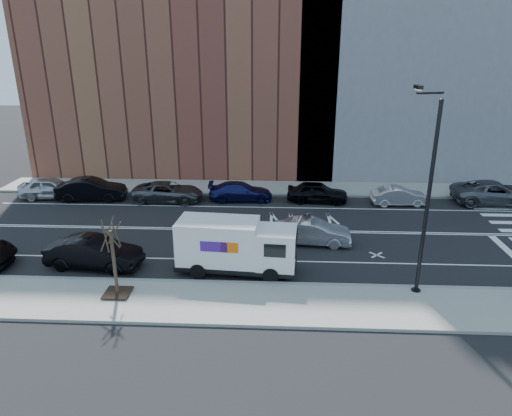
# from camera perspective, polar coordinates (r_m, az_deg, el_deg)

# --- Properties ---
(ground) EXTENTS (120.00, 120.00, 0.00)m
(ground) POSITION_cam_1_polar(r_m,az_deg,el_deg) (28.94, 1.86, -2.82)
(ground) COLOR black
(ground) RESTS_ON ground
(sidewalk_near) EXTENTS (44.00, 3.60, 0.15)m
(sidewalk_near) POSITION_cam_1_polar(r_m,az_deg,el_deg) (21.05, 1.43, -11.89)
(sidewalk_near) COLOR gray
(sidewalk_near) RESTS_ON ground
(sidewalk_far) EXTENTS (44.00, 3.60, 0.15)m
(sidewalk_far) POSITION_cam_1_polar(r_m,az_deg,el_deg) (37.19, 2.10, 2.51)
(sidewalk_far) COLOR gray
(sidewalk_far) RESTS_ON ground
(curb_near) EXTENTS (44.00, 0.25, 0.17)m
(curb_near) POSITION_cam_1_polar(r_m,az_deg,el_deg) (22.60, 1.55, -9.47)
(curb_near) COLOR gray
(curb_near) RESTS_ON ground
(curb_far) EXTENTS (44.00, 0.25, 0.17)m
(curb_far) POSITION_cam_1_polar(r_m,az_deg,el_deg) (35.47, 2.06, 1.66)
(curb_far) COLOR gray
(curb_far) RESTS_ON ground
(road_markings) EXTENTS (40.00, 8.60, 0.01)m
(road_markings) POSITION_cam_1_polar(r_m,az_deg,el_deg) (28.93, 1.86, -2.81)
(road_markings) COLOR white
(road_markings) RESTS_ON ground
(bldg_brick) EXTENTS (26.00, 10.00, 22.00)m
(bldg_brick) POSITION_cam_1_polar(r_m,az_deg,el_deg) (43.12, -8.91, 19.43)
(bldg_brick) COLOR brown
(bldg_brick) RESTS_ON ground
(bldg_concrete) EXTENTS (20.00, 10.00, 26.00)m
(bldg_concrete) POSITION_cam_1_polar(r_m,az_deg,el_deg) (43.92, 19.52, 21.22)
(bldg_concrete) COLOR slate
(bldg_concrete) RESTS_ON ground
(streetlight) EXTENTS (0.44, 4.02, 9.34)m
(streetlight) POSITION_cam_1_polar(r_m,az_deg,el_deg) (21.74, 20.47, 2.36)
(streetlight) COLOR black
(streetlight) RESTS_ON ground
(street_tree) EXTENTS (1.20, 1.20, 3.75)m
(street_tree) POSITION_cam_1_polar(r_m,az_deg,el_deg) (21.98, -17.24, -7.29)
(street_tree) COLOR black
(street_tree) RESTS_ON ground
(fedex_van) EXTENTS (6.27, 2.57, 2.80)m
(fedex_van) POSITION_cam_1_polar(r_m,az_deg,el_deg) (23.31, -2.59, -4.71)
(fedex_van) COLOR black
(fedex_van) RESTS_ON ground
(far_parked_a) EXTENTS (4.87, 2.32, 1.61)m
(far_parked_a) POSITION_cam_1_polar(r_m,az_deg,el_deg) (38.06, -24.17, 2.30)
(far_parked_a) COLOR #B9B9BE
(far_parked_a) RESTS_ON ground
(far_parked_b) EXTENTS (5.18, 2.22, 1.66)m
(far_parked_b) POSITION_cam_1_polar(r_m,az_deg,el_deg) (36.47, -19.87, 2.20)
(far_parked_b) COLOR black
(far_parked_b) RESTS_ON ground
(far_parked_c) EXTENTS (5.21, 2.46, 1.44)m
(far_parked_c) POSITION_cam_1_polar(r_m,az_deg,el_deg) (34.73, -10.96, 2.01)
(far_parked_c) COLOR #4D5055
(far_parked_c) RESTS_ON ground
(far_parked_d) EXTENTS (4.85, 2.20, 1.38)m
(far_parked_d) POSITION_cam_1_polar(r_m,az_deg,el_deg) (34.31, -1.97, 2.09)
(far_parked_d) COLOR #171852
(far_parked_d) RESTS_ON ground
(far_parked_e) EXTENTS (4.59, 2.11, 1.52)m
(far_parked_e) POSITION_cam_1_polar(r_m,az_deg,el_deg) (34.20, 7.68, 1.99)
(far_parked_e) COLOR black
(far_parked_e) RESTS_ON ground
(far_parked_f) EXTENTS (4.15, 1.65, 1.34)m
(far_parked_f) POSITION_cam_1_polar(r_m,az_deg,el_deg) (34.89, 17.47, 1.43)
(far_parked_f) COLOR silver
(far_parked_f) RESTS_ON ground
(far_parked_g) EXTENTS (6.09, 2.92, 1.67)m
(far_parked_g) POSITION_cam_1_polar(r_m,az_deg,el_deg) (37.81, 27.70, 1.69)
(far_parked_g) COLOR #575A5F
(far_parked_g) RESTS_ON ground
(driving_sedan) EXTENTS (4.61, 1.95, 1.48)m
(driving_sedan) POSITION_cam_1_polar(r_m,az_deg,el_deg) (27.01, 7.05, -2.97)
(driving_sedan) COLOR #B1B0B5
(driving_sedan) RESTS_ON ground
(near_parked_rear_a) EXTENTS (5.11, 2.20, 1.64)m
(near_parked_rear_a) POSITION_cam_1_polar(r_m,az_deg,el_deg) (25.47, -19.59, -5.30)
(near_parked_rear_a) COLOR black
(near_parked_rear_a) RESTS_ON ground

